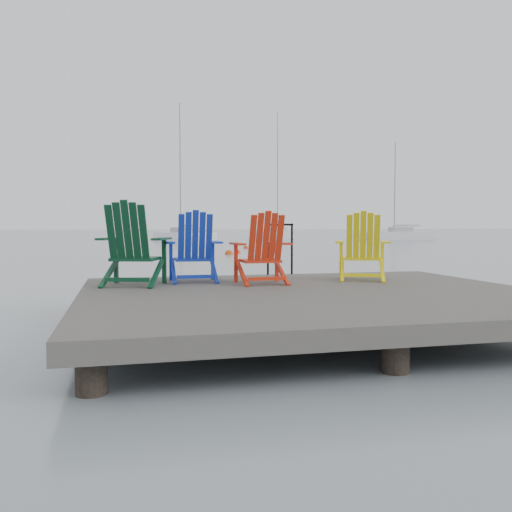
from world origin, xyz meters
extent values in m
plane|color=slate|center=(0.00, 0.00, 0.00)|extent=(400.00, 400.00, 0.00)
cube|color=#2A2825|center=(0.00, 0.00, 0.40)|extent=(6.00, 5.00, 0.20)
cylinder|color=black|center=(-2.70, -2.20, -0.30)|extent=(0.26, 0.26, 1.20)
cylinder|color=black|center=(0.00, -2.20, -0.30)|extent=(0.26, 0.26, 1.20)
cylinder|color=black|center=(-2.70, 2.20, -0.30)|extent=(0.26, 0.26, 1.20)
cylinder|color=black|center=(0.00, 2.20, -0.30)|extent=(0.26, 0.26, 1.20)
cylinder|color=black|center=(2.70, 2.20, -0.30)|extent=(0.26, 0.26, 1.20)
cylinder|color=black|center=(0.03, 2.45, 0.95)|extent=(0.04, 0.04, 0.90)
cylinder|color=black|center=(0.47, 2.45, 0.95)|extent=(0.04, 0.04, 0.90)
cylinder|color=black|center=(0.25, 2.45, 1.38)|extent=(0.48, 0.04, 0.04)
cylinder|color=black|center=(0.25, 2.45, 1.05)|extent=(0.44, 0.03, 0.03)
cube|color=#09361E|center=(-2.26, 1.35, 0.88)|extent=(0.76, 0.71, 0.05)
cube|color=#09361E|center=(-2.54, 1.68, 0.83)|extent=(0.07, 0.07, 0.65)
cube|color=#09361E|center=(-1.84, 1.45, 0.83)|extent=(0.07, 0.07, 0.65)
cube|color=#09361E|center=(-2.65, 1.45, 1.17)|extent=(0.35, 0.72, 0.03)
cube|color=#09361E|center=(-1.89, 1.20, 1.17)|extent=(0.35, 0.72, 0.03)
cube|color=#09361E|center=(-2.38, 0.99, 1.27)|extent=(0.64, 0.46, 0.80)
cube|color=#112EB5|center=(-1.38, 1.66, 0.84)|extent=(0.57, 0.51, 0.04)
cube|color=#112EB5|center=(-1.71, 1.88, 0.79)|extent=(0.05, 0.05, 0.59)
cube|color=#112EB5|center=(-1.05, 1.85, 0.79)|extent=(0.05, 0.05, 0.59)
cube|color=#112EB5|center=(-1.74, 1.65, 1.10)|extent=(0.14, 0.64, 0.03)
cube|color=#112EB5|center=(-1.03, 1.63, 1.10)|extent=(0.14, 0.64, 0.03)
cube|color=#112EB5|center=(-1.39, 1.32, 1.19)|extent=(0.53, 0.29, 0.72)
cube|color=red|center=(-0.45, 1.13, 0.83)|extent=(0.56, 0.50, 0.04)
cube|color=red|center=(-0.78, 1.33, 0.79)|extent=(0.05, 0.05, 0.58)
cube|color=red|center=(-0.13, 1.34, 0.79)|extent=(0.05, 0.05, 0.58)
cube|color=red|center=(-0.80, 1.11, 1.09)|extent=(0.13, 0.63, 0.03)
cube|color=red|center=(-0.10, 1.12, 1.09)|extent=(0.13, 0.63, 0.03)
cube|color=red|center=(-0.44, 0.80, 1.18)|extent=(0.51, 0.27, 0.71)
cube|color=yellow|center=(1.26, 1.26, 0.84)|extent=(0.70, 0.67, 0.04)
cube|color=yellow|center=(1.04, 1.58, 0.79)|extent=(0.07, 0.07, 0.59)
cube|color=yellow|center=(1.65, 1.32, 0.79)|extent=(0.07, 0.07, 0.59)
cube|color=yellow|center=(0.93, 1.38, 1.10)|extent=(0.36, 0.64, 0.03)
cube|color=yellow|center=(1.58, 1.10, 1.10)|extent=(0.36, 0.64, 0.03)
cube|color=yellow|center=(1.13, 0.94, 1.19)|extent=(0.58, 0.45, 0.72)
cube|color=white|center=(2.49, 39.34, 0.25)|extent=(4.54, 9.04, 1.10)
cube|color=#9E9EA3|center=(2.61, 38.92, 0.95)|extent=(2.24, 2.96, 0.55)
cylinder|color=gray|center=(2.38, 39.76, 6.27)|extent=(0.12, 0.12, 10.94)
cube|color=silver|center=(13.52, 48.87, 0.25)|extent=(6.72, 10.32, 1.10)
cube|color=#9E9EA3|center=(13.31, 48.41, 0.95)|extent=(2.97, 3.55, 0.55)
cylinder|color=gray|center=(13.74, 49.33, 7.15)|extent=(0.12, 0.12, 12.70)
cube|color=silver|center=(23.44, 41.00, 0.25)|extent=(6.86, 1.82, 1.10)
cube|color=#9E9EA3|center=(23.79, 41.00, 0.95)|extent=(2.06, 1.26, 0.55)
cylinder|color=gray|center=(23.10, 41.00, 5.08)|extent=(0.12, 0.12, 8.56)
sphere|color=red|center=(3.10, 19.72, 0.00)|extent=(0.35, 0.35, 0.35)
sphere|color=#BA420A|center=(2.48, 18.69, 0.00)|extent=(0.40, 0.40, 0.40)
sphere|color=#C03B0B|center=(4.76, 25.10, 0.00)|extent=(0.32, 0.32, 0.32)
sphere|color=red|center=(9.40, 40.00, 0.00)|extent=(0.38, 0.38, 0.38)
camera|label=1|loc=(-2.44, -6.70, 1.36)|focal=38.00mm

